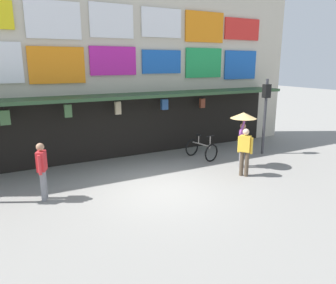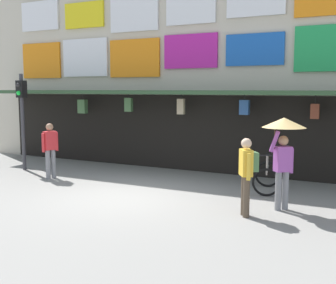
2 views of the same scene
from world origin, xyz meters
name	(u,v)px [view 2 (image 2 of 2)]	position (x,y,z in m)	size (l,w,h in m)	color
ground_plane	(126,197)	(0.00, 0.00, 0.00)	(80.00, 80.00, 0.00)	gray
shopfront	(198,51)	(0.00, 4.57, 3.96)	(18.00, 2.60, 8.00)	beige
traffic_light_near	(22,106)	(-5.04, 1.58, 2.14)	(0.28, 0.33, 3.20)	#38383D
bicycle_parked	(267,177)	(3.02, 2.20, 0.39)	(0.94, 1.28, 1.05)	black
pedestrian_in_black	(247,171)	(3.18, -0.23, 0.98)	(0.47, 0.48, 1.68)	brown
pedestrian_in_blue	(50,148)	(-3.25, 0.89, 0.95)	(0.33, 0.50, 1.68)	gray
pedestrian_with_umbrella	(284,137)	(3.75, 0.60, 1.64)	(0.96, 0.96, 2.08)	gray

